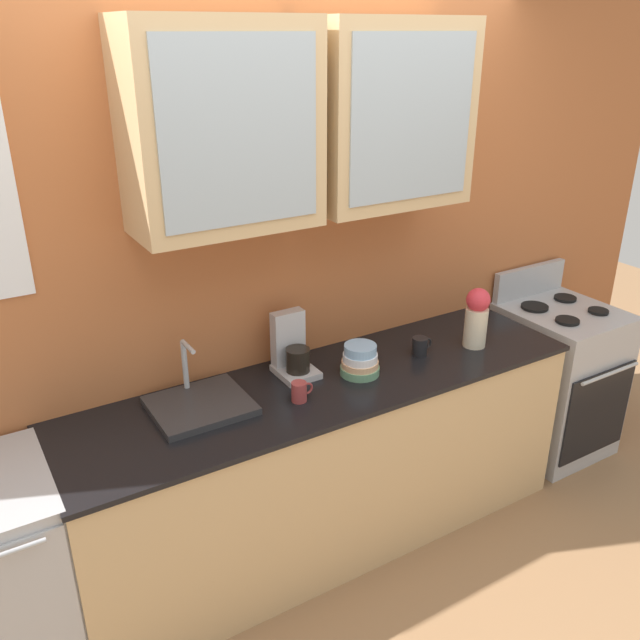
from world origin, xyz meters
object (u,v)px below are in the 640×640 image
vase (477,317)px  cup_near_sink (300,392)px  sink_faucet (200,404)px  cup_near_bowls (420,346)px  bowl_stack (360,361)px  stove_range (555,378)px  coffee_maker (292,351)px

vase → cup_near_sink: size_ratio=3.02×
sink_faucet → cup_near_bowls: sink_faucet is taller
bowl_stack → cup_near_sink: bowl_stack is taller
bowl_stack → stove_range: bearing=0.5°
sink_faucet → coffee_maker: 0.50m
cup_near_bowls → bowl_stack: bearing=-178.4°
vase → cup_near_bowls: size_ratio=2.77×
cup_near_sink → bowl_stack: bearing=10.5°
cup_near_bowls → coffee_maker: size_ratio=0.38×
cup_near_sink → cup_near_bowls: size_ratio=0.92×
cup_near_sink → cup_near_bowls: cup_near_bowls is taller
stove_range → vase: vase is taller
cup_near_sink → cup_near_bowls: (0.72, 0.08, 0.00)m
cup_near_sink → coffee_maker: size_ratio=0.35×
sink_faucet → cup_near_sink: (0.39, -0.16, 0.02)m
bowl_stack → sink_faucet: bearing=172.5°
stove_range → cup_near_sink: stove_range is taller
vase → cup_near_bowls: 0.32m
stove_range → vase: bearing=-175.2°
sink_faucet → cup_near_bowls: bearing=-4.5°
vase → cup_near_sink: 1.02m
bowl_stack → cup_near_bowls: 0.36m
sink_faucet → vase: 1.42m
stove_range → coffee_maker: coffee_maker is taller
sink_faucet → cup_near_bowls: (1.11, -0.09, 0.02)m
vase → coffee_maker: size_ratio=1.05×
stove_range → cup_near_sink: (-1.78, -0.08, 0.48)m
sink_faucet → cup_near_sink: 0.42m
bowl_stack → vase: bearing=-4.6°
bowl_stack → cup_near_bowls: bearing=1.6°
stove_range → sink_faucet: size_ratio=2.65×
stove_range → bowl_stack: size_ratio=5.85×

